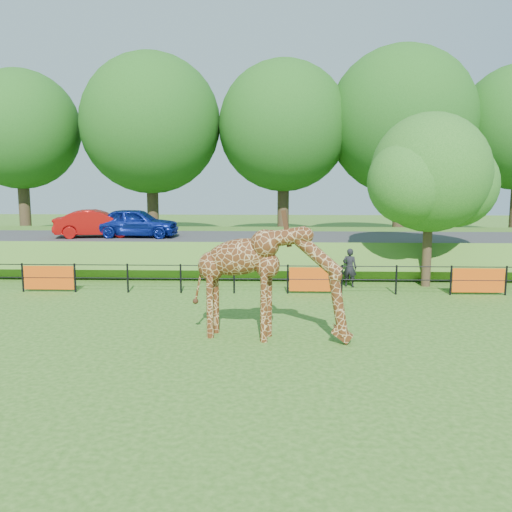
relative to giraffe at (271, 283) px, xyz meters
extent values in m
plane|color=#2B5916|center=(-1.42, -2.24, -1.57)|extent=(90.00, 90.00, 0.00)
cube|color=#2B5916|center=(-1.42, 13.26, -0.92)|extent=(40.00, 9.00, 1.30)
cube|color=#313133|center=(-1.42, 11.76, -0.21)|extent=(40.00, 5.00, 0.12)
imported|color=#142AA5|center=(-6.47, 11.50, 0.54)|extent=(4.06, 1.74, 1.36)
imported|color=red|center=(-8.29, 11.42, 0.49)|extent=(4.07, 2.06, 1.28)
imported|color=black|center=(3.03, 7.12, -0.80)|extent=(0.65, 0.54, 1.53)
cylinder|color=#312516|center=(6.08, 7.36, 0.03)|extent=(0.36, 0.36, 3.20)
sphere|color=#1F5918|center=(6.08, 7.36, 2.90)|extent=(4.60, 4.60, 4.60)
sphere|color=#1F5918|center=(7.23, 8.05, 2.44)|extent=(3.45, 3.45, 3.45)
sphere|color=#1F5918|center=(5.16, 6.67, 2.55)|extent=(3.22, 3.22, 3.22)
cylinder|color=#312516|center=(-15.42, 19.76, 0.93)|extent=(0.70, 0.70, 5.00)
sphere|color=#174713|center=(-15.42, 19.76, 5.41)|extent=(7.20, 7.20, 7.20)
cylinder|color=#312516|center=(-7.42, 19.76, 0.93)|extent=(0.70, 0.70, 5.00)
sphere|color=#174713|center=(-7.42, 19.76, 5.74)|extent=(8.40, 8.40, 8.40)
cylinder|color=#312516|center=(0.58, 19.76, 0.93)|extent=(0.70, 0.70, 5.00)
sphere|color=#174713|center=(0.58, 19.76, 5.58)|extent=(7.80, 7.80, 7.80)
cylinder|color=#312516|center=(7.58, 19.76, 0.93)|extent=(0.70, 0.70, 5.00)
sphere|color=#174713|center=(7.58, 19.76, 5.85)|extent=(8.80, 8.80, 8.80)
camera|label=1|loc=(0.10, -15.05, 3.03)|focal=40.00mm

